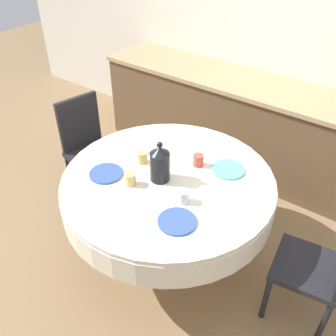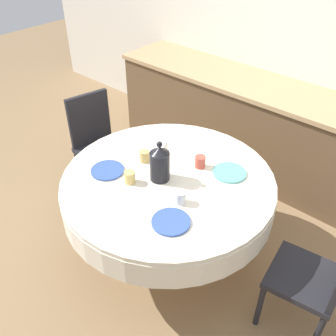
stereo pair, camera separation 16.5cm
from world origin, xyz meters
name	(u,v)px [view 2 (the right image)]	position (x,y,z in m)	size (l,w,h in m)	color
ground_plane	(168,253)	(0.00, 0.00, 0.00)	(12.00, 12.00, 0.00)	#8E704C
wall_back	(304,31)	(0.00, 1.76, 1.30)	(7.00, 0.05, 2.60)	silver
kitchen_counter	(268,132)	(0.00, 1.43, 0.44)	(3.24, 0.64, 0.89)	brown
dining_table	(168,192)	(0.00, 0.00, 0.63)	(1.42, 1.42, 0.75)	olive
chair_left	(321,275)	(1.04, 0.15, 0.49)	(0.45, 0.45, 0.90)	black
chair_right	(97,141)	(-1.03, 0.22, 0.49)	(0.47, 0.47, 0.90)	black
plate_near_left	(108,170)	(-0.35, -0.22, 0.76)	(0.23, 0.23, 0.01)	#3856AD
cup_near_left	(130,177)	(-0.16, -0.20, 0.79)	(0.07, 0.07, 0.08)	#DBB766
plate_near_right	(171,222)	(0.29, -0.30, 0.76)	(0.23, 0.23, 0.01)	#3856AD
cup_near_right	(180,197)	(0.21, -0.13, 0.79)	(0.07, 0.07, 0.08)	white
plate_far_left	(151,144)	(-0.36, 0.21, 0.76)	(0.23, 0.23, 0.01)	white
cup_far_left	(145,156)	(-0.25, 0.03, 0.79)	(0.07, 0.07, 0.08)	#DBB766
plate_far_right	(230,173)	(0.28, 0.31, 0.76)	(0.23, 0.23, 0.01)	#60BCB7
cup_far_right	(200,162)	(0.08, 0.24, 0.79)	(0.07, 0.07, 0.08)	#CC4C3D
coffee_carafe	(160,163)	(-0.03, -0.04, 0.87)	(0.13, 0.13, 0.29)	black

